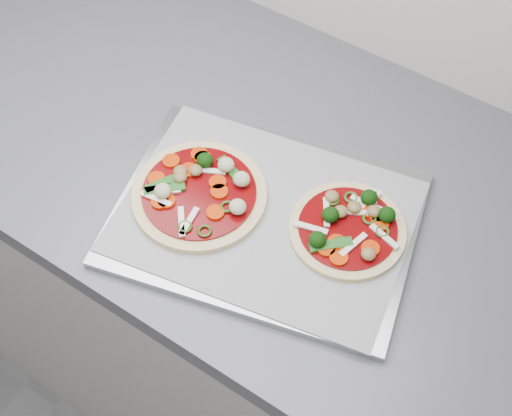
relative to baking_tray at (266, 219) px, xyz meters
The scene contains 4 objects.
baking_tray is the anchor object (origin of this frame).
parchment 0.01m from the baking_tray, ahead, with size 0.39×0.28×0.00m, color #9E9EA4.
pizza_left 0.10m from the baking_tray, 166.39° to the right, with size 0.26×0.26×0.03m.
pizza_right 0.12m from the baking_tray, 21.20° to the left, with size 0.20×0.20×0.03m.
Camera 1 is at (-0.25, 0.74, 1.73)m, focal length 50.00 mm.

